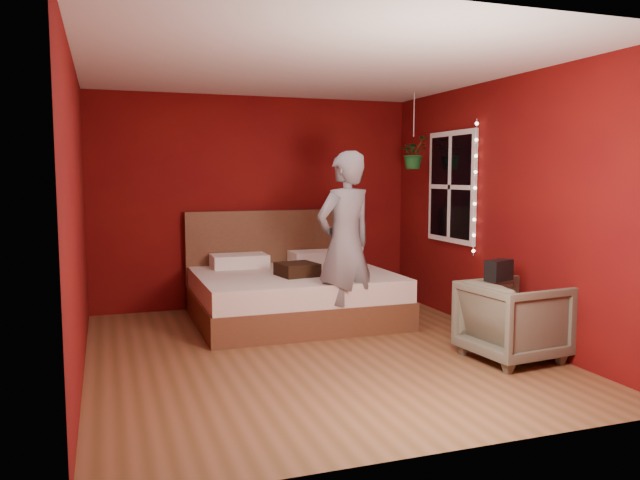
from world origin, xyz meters
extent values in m
plane|color=brown|center=(0.00, 0.00, 0.00)|extent=(4.50, 4.50, 0.00)
cube|color=#680F0B|center=(0.00, 2.26, 1.30)|extent=(4.00, 0.02, 2.60)
cube|color=#680F0B|center=(0.00, -2.26, 1.30)|extent=(4.00, 0.02, 2.60)
cube|color=#680F0B|center=(-2.01, 0.00, 1.30)|extent=(0.02, 4.50, 2.60)
cube|color=#680F0B|center=(2.01, 0.00, 1.30)|extent=(0.02, 4.50, 2.60)
cube|color=silver|center=(0.00, 0.00, 2.61)|extent=(4.00, 4.50, 0.02)
cube|color=white|center=(1.97, 0.90, 1.50)|extent=(0.04, 0.97, 1.27)
cube|color=black|center=(1.96, 0.90, 1.50)|extent=(0.02, 0.85, 1.15)
cube|color=white|center=(1.95, 0.90, 1.50)|extent=(0.03, 0.05, 1.15)
cube|color=white|center=(1.95, 0.90, 1.50)|extent=(0.03, 0.85, 0.05)
cylinder|color=silver|center=(1.94, 0.38, 1.50)|extent=(0.01, 0.01, 1.45)
sphere|color=#FFF2CC|center=(1.94, 0.38, 0.83)|extent=(0.04, 0.04, 0.04)
sphere|color=#FFF2CC|center=(1.94, 0.38, 0.99)|extent=(0.04, 0.04, 0.04)
sphere|color=#FFF2CC|center=(1.94, 0.38, 1.16)|extent=(0.04, 0.04, 0.04)
sphere|color=#FFF2CC|center=(1.94, 0.38, 1.33)|extent=(0.04, 0.04, 0.04)
sphere|color=#FFF2CC|center=(1.94, 0.38, 1.50)|extent=(0.04, 0.04, 0.04)
sphere|color=#FFF2CC|center=(1.94, 0.38, 1.67)|extent=(0.04, 0.04, 0.04)
sphere|color=#FFF2CC|center=(1.94, 0.38, 1.84)|extent=(0.04, 0.04, 0.04)
sphere|color=#FFF2CC|center=(1.94, 0.38, 2.01)|extent=(0.04, 0.04, 0.04)
sphere|color=#FFF2CC|center=(1.94, 0.38, 2.17)|extent=(0.04, 0.04, 0.04)
cube|color=brown|center=(0.20, 1.27, 0.15)|extent=(2.18, 1.85, 0.30)
cube|color=white|center=(0.20, 1.27, 0.42)|extent=(2.13, 1.81, 0.24)
cube|color=brown|center=(0.20, 2.16, 0.60)|extent=(2.18, 0.09, 1.20)
cube|color=white|center=(-0.30, 1.90, 0.62)|extent=(0.65, 0.41, 0.15)
cube|color=white|center=(0.69, 1.90, 0.62)|extent=(0.65, 0.41, 0.15)
imported|color=gray|center=(0.51, 0.50, 0.94)|extent=(0.79, 0.64, 1.88)
imported|color=#64634F|center=(1.60, -0.80, 0.35)|extent=(0.85, 0.83, 0.71)
cube|color=black|center=(1.48, -0.73, 0.80)|extent=(0.29, 0.21, 0.19)
cube|color=black|center=(0.17, 1.06, 0.61)|extent=(0.45, 0.45, 0.14)
cylinder|color=silver|center=(1.71, 1.34, 2.34)|extent=(0.01, 0.01, 0.51)
imported|color=#1B6021|center=(1.71, 1.34, 1.90)|extent=(0.44, 0.42, 0.38)
camera|label=1|loc=(-1.80, -5.35, 1.64)|focal=35.00mm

